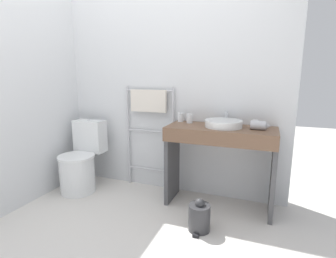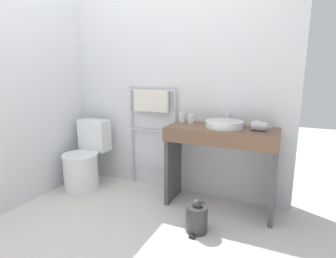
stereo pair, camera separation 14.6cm
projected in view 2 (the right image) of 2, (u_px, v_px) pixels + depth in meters
The scene contains 12 objects.
ground_plane at pixel (100, 252), 1.98m from camera, with size 12.00×12.00×0.00m, color silver.
wall_back at pixel (171, 87), 2.93m from camera, with size 2.65×0.12×2.36m, color silver.
wall_side at pixel (37, 87), 2.82m from camera, with size 0.12×1.90×2.36m, color silver.
toilet at pixel (85, 161), 3.07m from camera, with size 0.40×0.56×0.80m.
towel_radiator at pixel (152, 113), 2.97m from camera, with size 0.59×0.06×1.19m.
vanity_counter at pixel (220, 153), 2.52m from camera, with size 1.04×0.44×0.82m.
sink_basin at pixel (224, 124), 2.48m from camera, with size 0.36×0.36×0.07m.
faucet at pixel (228, 116), 2.62m from camera, with size 0.02×0.10×0.13m.
cup_near_wall at pixel (182, 117), 2.79m from camera, with size 0.06×0.06×0.10m.
cup_near_edge at pixel (191, 119), 2.71m from camera, with size 0.06×0.06×0.10m.
hair_dryer at pixel (260, 126), 2.35m from camera, with size 0.18×0.18×0.08m.
trash_bin at pixel (197, 218), 2.22m from camera, with size 0.19×0.22×0.29m.
Camera 2 is at (1.19, -1.38, 1.31)m, focal length 28.00 mm.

